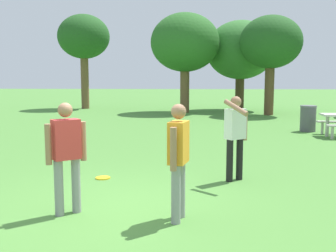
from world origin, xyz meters
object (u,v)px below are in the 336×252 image
tree_tall_left (84,38)px  tree_far_right (241,50)px  tree_slender_mid (271,43)px  person_catcher (236,132)px  person_bystander (178,154)px  frisbee (103,178)px  tree_broad_center (185,43)px  trash_can_beside_table (308,118)px  person_thrower (66,151)px

tree_tall_left → tree_far_right: (9.63, -0.77, -0.86)m
tree_far_right → tree_slender_mid: (1.20, -2.83, 0.19)m
person_catcher → tree_tall_left: (-7.60, 17.18, 3.46)m
person_bystander → frisbee: 2.86m
person_bystander → tree_broad_center: 17.32m
tree_slender_mid → person_catcher: bearing=-103.4°
tree_broad_center → tree_slender_mid: (4.47, -1.30, -0.13)m
person_catcher → tree_far_right: bearing=83.0°
trash_can_beside_table → frisbee: bearing=-130.1°
person_bystander → frisbee: person_bystander is taller
person_bystander → tree_broad_center: size_ratio=0.30×
trash_can_beside_table → tree_far_right: (-1.42, 9.22, 3.08)m
person_catcher → person_bystander: size_ratio=1.00×
person_catcher → trash_can_beside_table: (3.44, 7.19, -0.48)m
frisbee → tree_tall_left: (-5.00, 17.17, 4.41)m
tree_slender_mid → tree_tall_left: bearing=161.6°
person_bystander → tree_broad_center: bearing=90.7°
person_catcher → tree_tall_left: bearing=113.9°
person_bystander → tree_far_right: size_ratio=0.31×
person_thrower → tree_slender_mid: size_ratio=0.32×
person_thrower → frisbee: person_thrower is taller
frisbee → tree_tall_left: size_ratio=0.05×
trash_can_beside_table → tree_tall_left: (-11.04, 9.99, 3.94)m
frisbee → tree_far_right: tree_far_right is taller
tree_far_right → tree_tall_left: bearing=175.4°
frisbee → person_bystander: bearing=-54.5°
person_catcher → tree_tall_left: size_ratio=0.28×
person_thrower → tree_broad_center: tree_broad_center is taller
person_bystander → tree_far_right: tree_far_right is taller
person_catcher → frisbee: (-2.60, 0.01, -0.95)m
tree_far_right → person_thrower: bearing=-104.2°
tree_broad_center → frisbee: bearing=-95.2°
person_bystander → person_thrower: bearing=174.2°
person_thrower → tree_far_right: 19.21m
frisbee → person_catcher: bearing=-0.1°
tree_broad_center → person_thrower: bearing=-94.8°
person_catcher → trash_can_beside_table: 7.99m
person_catcher → frisbee: person_catcher is taller
person_bystander → tree_slender_mid: size_ratio=0.32×
person_bystander → trash_can_beside_table: (4.47, 9.39, -0.46)m
person_thrower → person_catcher: size_ratio=1.00×
tree_slender_mid → tree_broad_center: bearing=163.8°
frisbee → tree_far_right: size_ratio=0.06×
frisbee → person_thrower: bearing=-91.5°
tree_far_right → person_bystander: bearing=-99.3°
tree_tall_left → tree_broad_center: tree_tall_left is taller
frisbee → tree_slender_mid: bearing=66.7°
frisbee → tree_slender_mid: 15.23m
frisbee → tree_broad_center: tree_broad_center is taller
person_bystander → tree_slender_mid: (4.26, 15.77, 2.81)m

